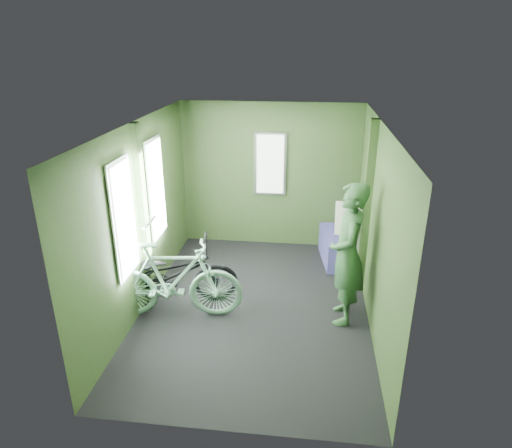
% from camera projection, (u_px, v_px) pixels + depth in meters
% --- Properties ---
extents(room, '(4.00, 4.02, 2.31)m').
position_uv_depth(room, '(252.00, 199.00, 5.30)').
color(room, black).
rests_on(room, ground).
extents(bicycle_black, '(1.78, 1.06, 0.96)m').
position_uv_depth(bicycle_black, '(174.00, 303.00, 5.88)').
color(bicycle_black, black).
rests_on(bicycle_black, ground).
extents(bicycle_mint, '(1.72, 0.71, 1.03)m').
position_uv_depth(bicycle_mint, '(175.00, 316.00, 5.60)').
color(bicycle_mint, '#83C1A0').
rests_on(bicycle_mint, ground).
extents(passenger, '(0.42, 0.71, 1.72)m').
position_uv_depth(passenger, '(348.00, 254.00, 5.25)').
color(passenger, '#2F5630').
rests_on(passenger, ground).
extents(waste_box, '(0.26, 0.37, 0.89)m').
position_uv_depth(waste_box, '(353.00, 253.00, 6.23)').
color(waste_box, gray).
rests_on(waste_box, ground).
extents(bench_seat, '(0.62, 0.97, 0.96)m').
position_uv_depth(bench_seat, '(342.00, 244.00, 6.90)').
color(bench_seat, navy).
rests_on(bench_seat, ground).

